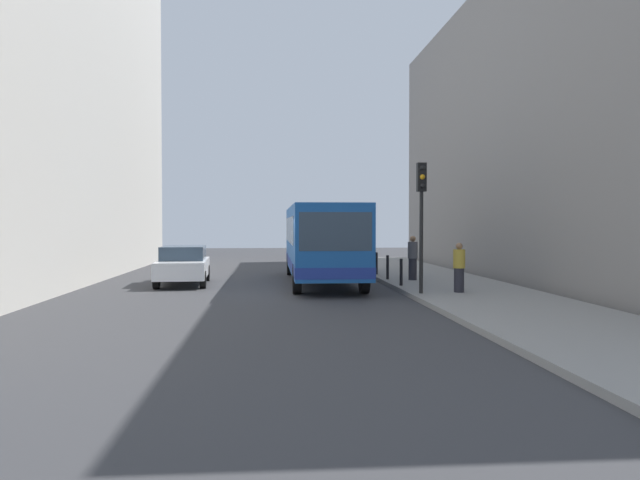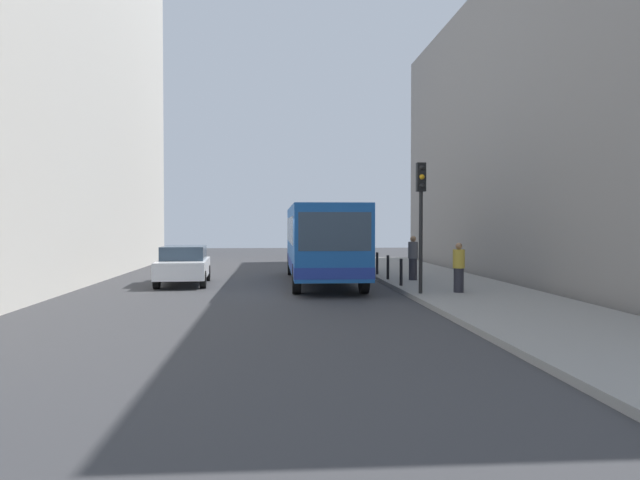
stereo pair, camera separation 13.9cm
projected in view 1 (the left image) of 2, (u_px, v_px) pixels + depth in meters
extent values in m
plane|color=#38383A|center=(306.00, 295.00, 20.48)|extent=(80.00, 80.00, 0.00)
cube|color=gray|center=(466.00, 291.00, 20.93)|extent=(4.40, 40.00, 0.15)
cube|color=gray|center=(582.00, 124.00, 25.26)|extent=(7.00, 32.00, 12.78)
cube|color=#19519E|center=(321.00, 239.00, 24.64)|extent=(2.55, 11.01, 2.50)
cube|color=navy|center=(321.00, 263.00, 24.66)|extent=(2.57, 11.03, 0.36)
cube|color=#2D3D4C|center=(336.00, 232.00, 19.17)|extent=(2.26, 0.07, 1.20)
cube|color=#2D3D4C|center=(320.00, 230.00, 25.13)|extent=(2.57, 9.41, 1.00)
cylinder|color=black|center=(364.00, 279.00, 20.87)|extent=(0.28, 1.00, 1.00)
cylinder|color=black|center=(297.00, 279.00, 20.69)|extent=(0.28, 1.00, 1.00)
cylinder|color=black|center=(339.00, 264.00, 28.64)|extent=(0.28, 1.00, 1.00)
cylinder|color=black|center=(290.00, 264.00, 28.47)|extent=(0.28, 1.00, 1.00)
cube|color=silver|center=(183.00, 268.00, 23.85)|extent=(2.02, 4.49, 0.64)
cube|color=#2D3D4C|center=(184.00, 253.00, 23.98)|extent=(1.72, 2.54, 0.52)
cylinder|color=black|center=(203.00, 280.00, 22.48)|extent=(0.25, 0.65, 0.64)
cylinder|color=black|center=(156.00, 280.00, 22.26)|extent=(0.25, 0.65, 0.64)
cylinder|color=black|center=(207.00, 273.00, 25.45)|extent=(0.25, 0.65, 0.64)
cylinder|color=black|center=(166.00, 274.00, 25.24)|extent=(0.25, 0.65, 0.64)
cylinder|color=black|center=(421.00, 243.00, 19.53)|extent=(0.12, 0.12, 3.20)
cube|color=black|center=(421.00, 177.00, 19.47)|extent=(0.28, 0.24, 0.90)
sphere|color=black|center=(423.00, 168.00, 19.34)|extent=(0.16, 0.16, 0.16)
sphere|color=orange|center=(423.00, 177.00, 19.34)|extent=(0.16, 0.16, 0.16)
sphere|color=black|center=(422.00, 186.00, 19.35)|extent=(0.16, 0.16, 0.16)
cylinder|color=black|center=(401.00, 272.00, 22.02)|extent=(0.11, 0.11, 0.95)
cylinder|color=black|center=(388.00, 267.00, 24.53)|extent=(0.11, 0.11, 0.95)
cylinder|color=black|center=(377.00, 263.00, 27.04)|extent=(0.11, 0.11, 0.95)
cylinder|color=black|center=(367.00, 260.00, 29.55)|extent=(0.11, 0.11, 0.95)
cylinder|color=#26262D|center=(459.00, 280.00, 19.88)|extent=(0.32, 0.32, 0.77)
cylinder|color=gold|center=(459.00, 259.00, 19.86)|extent=(0.38, 0.38, 0.60)
sphere|color=#8C6647|center=(459.00, 246.00, 19.85)|extent=(0.21, 0.21, 0.21)
cylinder|color=#26262D|center=(413.00, 269.00, 24.23)|extent=(0.32, 0.32, 0.84)
cylinder|color=#4C4C51|center=(413.00, 250.00, 24.21)|extent=(0.38, 0.38, 0.65)
sphere|color=#8C6647|center=(413.00, 239.00, 24.20)|extent=(0.23, 0.23, 0.23)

